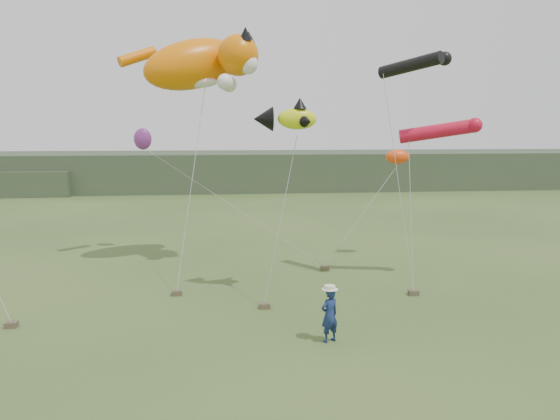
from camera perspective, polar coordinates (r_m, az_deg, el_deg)
The scene contains 8 objects.
ground at distance 17.91m, azimuth 3.02°, elevation -13.31°, with size 120.00×120.00×0.00m, color #385123.
headland at distance 61.28m, azimuth -6.55°, elevation 4.05°, with size 90.00×13.00×4.00m.
festival_attendant at distance 17.46m, azimuth 5.19°, elevation -10.88°, with size 0.63×0.42×1.74m, color navy.
sandbag_anchors at distance 22.00m, azimuth -3.32°, elevation -8.83°, with size 15.17×6.52×0.20m.
cat_kite at distance 26.80m, azimuth -8.03°, elevation 14.96°, with size 6.71×4.36×3.41m.
fish_kite at distance 21.26m, azimuth 0.49°, elevation 9.57°, with size 2.42×1.67×1.28m.
tube_kites at distance 24.44m, azimuth 15.66°, elevation 10.74°, with size 4.25×2.61×3.79m.
misc_kites at distance 28.51m, azimuth -1.57°, elevation 6.55°, with size 14.13×3.55×1.80m.
Camera 1 is at (-2.70, -16.41, 6.66)m, focal length 35.00 mm.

